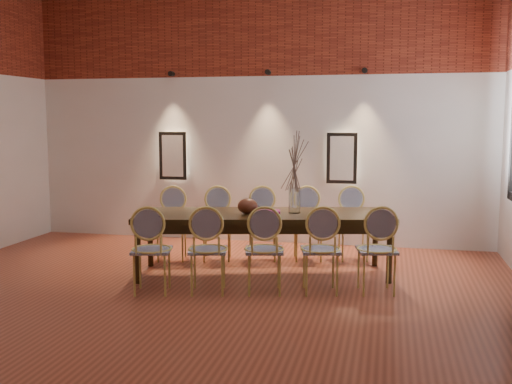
% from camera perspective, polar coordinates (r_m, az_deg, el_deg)
% --- Properties ---
extents(floor, '(7.00, 7.00, 0.02)m').
position_cam_1_polar(floor, '(5.99, -7.52, -11.36)').
color(floor, '#9C482F').
rests_on(floor, ground).
extents(wall_back, '(7.00, 0.10, 4.00)m').
position_cam_1_polar(wall_back, '(9.10, 0.05, 7.81)').
color(wall_back, silver).
rests_on(wall_back, ground).
extents(brick_band_back, '(7.00, 0.02, 1.50)m').
position_cam_1_polar(brick_band_back, '(9.13, -0.05, 15.68)').
color(brick_band_back, maroon).
rests_on(brick_band_back, ground).
extents(niche_left, '(0.36, 0.06, 0.66)m').
position_cam_1_polar(niche_left, '(9.39, -7.86, 3.44)').
color(niche_left, '#FFEAC6').
rests_on(niche_left, wall_back).
extents(niche_right, '(0.36, 0.06, 0.66)m').
position_cam_1_polar(niche_right, '(8.82, 8.19, 3.21)').
color(niche_right, '#FFEAC6').
rests_on(niche_right, wall_back).
extents(spot_fixture_left, '(0.08, 0.10, 0.08)m').
position_cam_1_polar(spot_fixture_left, '(9.37, -8.06, 11.08)').
color(spot_fixture_left, black).
rests_on(spot_fixture_left, wall_back).
extents(spot_fixture_mid, '(0.08, 0.10, 0.08)m').
position_cam_1_polar(spot_fixture_mid, '(8.95, 1.14, 11.34)').
color(spot_fixture_mid, black).
rests_on(spot_fixture_mid, wall_back).
extents(spot_fixture_right, '(0.08, 0.10, 0.08)m').
position_cam_1_polar(spot_fixture_right, '(8.78, 10.31, 11.32)').
color(spot_fixture_right, black).
rests_on(spot_fixture_right, wall_back).
extents(dining_table, '(3.16, 1.61, 0.75)m').
position_cam_1_polar(dining_table, '(7.23, 0.70, -4.94)').
color(dining_table, '#31210C').
rests_on(dining_table, floor).
extents(chair_near_a, '(0.53, 0.53, 0.94)m').
position_cam_1_polar(chair_near_a, '(6.55, -9.90, -5.44)').
color(chair_near_a, '#D0BF60').
rests_on(chair_near_a, floor).
extents(chair_near_b, '(0.53, 0.53, 0.94)m').
position_cam_1_polar(chair_near_b, '(6.48, -4.60, -5.51)').
color(chair_near_b, '#D0BF60').
rests_on(chair_near_b, floor).
extents(chair_near_c, '(0.53, 0.53, 0.94)m').
position_cam_1_polar(chair_near_c, '(6.46, 0.79, -5.52)').
color(chair_near_c, '#D0BF60').
rests_on(chair_near_c, floor).
extents(chair_near_d, '(0.53, 0.53, 0.94)m').
position_cam_1_polar(chair_near_d, '(6.49, 6.16, -5.49)').
color(chair_near_d, '#D0BF60').
rests_on(chair_near_d, floor).
extents(chair_near_e, '(0.53, 0.53, 0.94)m').
position_cam_1_polar(chair_near_e, '(6.59, 11.42, -5.41)').
color(chair_near_e, '#D0BF60').
rests_on(chair_near_e, floor).
extents(chair_far_a, '(0.53, 0.53, 0.94)m').
position_cam_1_polar(chair_far_a, '(8.04, -8.05, -3.11)').
color(chair_far_a, '#D0BF60').
rests_on(chair_far_a, floor).
extents(chair_far_b, '(0.53, 0.53, 0.94)m').
position_cam_1_polar(chair_far_b, '(7.98, -3.73, -3.13)').
color(chair_far_b, '#D0BF60').
rests_on(chair_far_b, floor).
extents(chair_far_c, '(0.53, 0.53, 0.94)m').
position_cam_1_polar(chair_far_c, '(7.96, 0.62, -3.14)').
color(chair_far_c, '#D0BF60').
rests_on(chair_far_c, floor).
extents(chair_far_d, '(0.53, 0.53, 0.94)m').
position_cam_1_polar(chair_far_d, '(7.99, 4.97, -3.13)').
color(chair_far_d, '#D0BF60').
rests_on(chair_far_d, floor).
extents(chair_far_e, '(0.53, 0.53, 0.94)m').
position_cam_1_polar(chair_far_e, '(8.07, 9.26, -3.10)').
color(chair_far_e, '#D0BF60').
rests_on(chair_far_e, floor).
extents(vase, '(0.14, 0.14, 0.30)m').
position_cam_1_polar(vase, '(7.15, 3.68, -0.81)').
color(vase, silver).
rests_on(vase, dining_table).
extents(dried_branches, '(0.50, 0.50, 0.70)m').
position_cam_1_polar(dried_branches, '(7.10, 3.71, 2.78)').
color(dried_branches, brown).
rests_on(dried_branches, vase).
extents(bowl, '(0.24, 0.24, 0.18)m').
position_cam_1_polar(bowl, '(7.10, -0.80, -1.35)').
color(bowl, '#572515').
rests_on(bowl, dining_table).
extents(book, '(0.29, 0.23, 0.03)m').
position_cam_1_polar(book, '(7.16, 1.26, -1.88)').
color(book, '#931072').
rests_on(book, dining_table).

